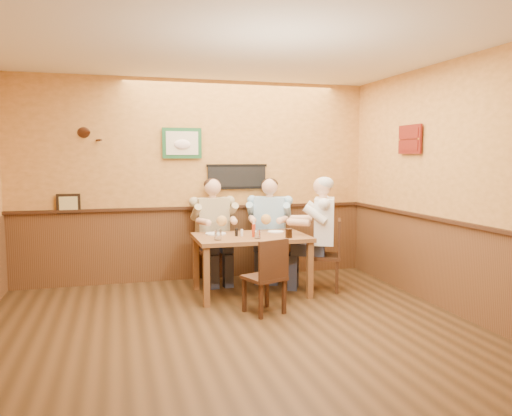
{
  "coord_description": "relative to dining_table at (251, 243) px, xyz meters",
  "views": [
    {
      "loc": [
        -1.08,
        -4.47,
        1.73
      ],
      "look_at": [
        0.58,
        1.45,
        1.1
      ],
      "focal_mm": 35.0,
      "sensor_mm": 36.0,
      "label": 1
    }
  ],
  "objects": [
    {
      "name": "salt_shaker",
      "position": [
        -0.12,
        -0.02,
        0.13
      ],
      "size": [
        0.04,
        0.04,
        0.09
      ],
      "primitive_type": "cylinder",
      "rotation": [
        0.0,
        0.0,
        -0.2
      ],
      "color": "silver",
      "rests_on": "dining_table"
    },
    {
      "name": "diner_blue_polo",
      "position": [
        0.48,
        0.75,
        -0.01
      ],
      "size": [
        0.78,
        0.78,
        1.29
      ],
      "primitive_type": null,
      "rotation": [
        0.0,
        0.0,
        -0.42
      ],
      "color": "#90B9D8",
      "rests_on": "ground"
    },
    {
      "name": "chair_right_end",
      "position": [
        0.97,
        -0.04,
        -0.19
      ],
      "size": [
        0.57,
        0.57,
        0.93
      ],
      "primitive_type": null,
      "rotation": [
        0.0,
        0.0,
        -2.01
      ],
      "color": "#3D2313",
      "rests_on": "ground"
    },
    {
      "name": "room",
      "position": [
        -0.39,
        -1.33,
        1.03
      ],
      "size": [
        5.02,
        5.03,
        2.81
      ],
      "color": "#34210F",
      "rests_on": "ground"
    },
    {
      "name": "plate_far_right",
      "position": [
        0.38,
        0.18,
        0.1
      ],
      "size": [
        0.26,
        0.26,
        0.01
      ],
      "primitive_type": "cylinder",
      "rotation": [
        0.0,
        0.0,
        0.31
      ],
      "color": "white",
      "rests_on": "dining_table"
    },
    {
      "name": "water_glass_mid",
      "position": [
        0.01,
        -0.26,
        0.15
      ],
      "size": [
        0.09,
        0.09,
        0.11
      ],
      "primitive_type": "cylinder",
      "rotation": [
        0.0,
        0.0,
        0.25
      ],
      "color": "silver",
      "rests_on": "dining_table"
    },
    {
      "name": "diner_tan_shirt",
      "position": [
        -0.35,
        0.78,
        -0.01
      ],
      "size": [
        0.65,
        0.65,
        1.29
      ],
      "primitive_type": null,
      "rotation": [
        0.0,
        0.0,
        0.1
      ],
      "color": "tan",
      "rests_on": "ground"
    },
    {
      "name": "diner_white_elder",
      "position": [
        0.97,
        -0.04,
        0.0
      ],
      "size": [
        0.81,
        0.81,
        1.32
      ],
      "primitive_type": null,
      "rotation": [
        0.0,
        0.0,
        -2.01
      ],
      "color": "white",
      "rests_on": "ground"
    },
    {
      "name": "chair_back_right",
      "position": [
        0.48,
        0.75,
        -0.21
      ],
      "size": [
        0.55,
        0.55,
        0.9
      ],
      "primitive_type": null,
      "rotation": [
        0.0,
        0.0,
        -0.42
      ],
      "color": "#3D2313",
      "rests_on": "ground"
    },
    {
      "name": "dining_table",
      "position": [
        0.0,
        0.0,
        0.0
      ],
      "size": [
        1.4,
        0.9,
        0.75
      ],
      "color": "brown",
      "rests_on": "ground"
    },
    {
      "name": "chair_back_left",
      "position": [
        -0.35,
        0.78,
        -0.21
      ],
      "size": [
        0.46,
        0.46,
        0.9
      ],
      "primitive_type": null,
      "rotation": [
        0.0,
        0.0,
        0.1
      ],
      "color": "#3D2313",
      "rests_on": "ground"
    },
    {
      "name": "hot_sauce_bottle",
      "position": [
        -0.0,
        -0.13,
        0.18
      ],
      "size": [
        0.05,
        0.05,
        0.18
      ],
      "primitive_type": "cylinder",
      "rotation": [
        0.0,
        0.0,
        -0.26
      ],
      "color": "#BD3414",
      "rests_on": "dining_table"
    },
    {
      "name": "chair_near_side",
      "position": [
        -0.06,
        -0.78,
        -0.24
      ],
      "size": [
        0.5,
        0.5,
        0.84
      ],
      "primitive_type": null,
      "rotation": [
        0.0,
        0.0,
        3.49
      ],
      "color": "#3D2313",
      "rests_on": "ground"
    },
    {
      "name": "cola_tumbler",
      "position": [
        0.4,
        -0.3,
        0.15
      ],
      "size": [
        0.1,
        0.1,
        0.11
      ],
      "primitive_type": "cylinder",
      "rotation": [
        0.0,
        0.0,
        0.28
      ],
      "color": "black",
      "rests_on": "dining_table"
    },
    {
      "name": "water_glass_left",
      "position": [
        -0.47,
        -0.23,
        0.16
      ],
      "size": [
        0.1,
        0.1,
        0.13
      ],
      "primitive_type": "cylinder",
      "rotation": [
        0.0,
        0.0,
        0.15
      ],
      "color": "silver",
      "rests_on": "dining_table"
    },
    {
      "name": "plate_far_left",
      "position": [
        -0.41,
        0.21,
        0.1
      ],
      "size": [
        0.35,
        0.35,
        0.02
      ],
      "primitive_type": "cylinder",
      "rotation": [
        0.0,
        0.0,
        -0.41
      ],
      "color": "silver",
      "rests_on": "dining_table"
    },
    {
      "name": "pepper_shaker",
      "position": [
        -0.19,
        -0.0,
        0.14
      ],
      "size": [
        0.05,
        0.05,
        0.09
      ],
      "primitive_type": "cylinder",
      "rotation": [
        0.0,
        0.0,
        -0.24
      ],
      "color": "black",
      "rests_on": "dining_table"
    }
  ]
}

